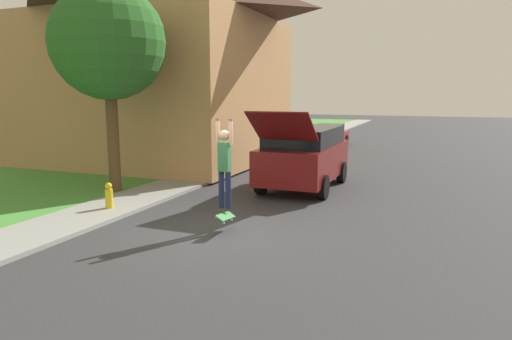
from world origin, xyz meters
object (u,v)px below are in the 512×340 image
Objects in this scene: car_down_street at (328,136)px; skateboarder at (225,162)px; skateboard at (226,216)px; fire_hydrant at (109,196)px; lawn_tree_near at (108,43)px; suv_parked at (304,155)px.

car_down_street is 2.01× the size of skateboarder.
fire_hydrant reaches higher than skateboard.
suv_parked is at bearing 29.54° from lawn_tree_near.
suv_parked reaches higher than fire_hydrant.
suv_parked is 5.33m from skateboarder.
car_down_street is 5.04× the size of skateboard.
skateboard is at bearing -92.82° from suv_parked.
lawn_tree_near reaches higher than suv_parked.
lawn_tree_near is at bearing 124.68° from fire_hydrant.
car_down_street is 17.37m from fire_hydrant.
car_down_street is (-1.96, 12.33, -0.49)m from suv_parked.
car_down_street is at bearing 83.41° from fire_hydrant.
skateboarder is at bearing -5.94° from fire_hydrant.
skateboarder is at bearing -94.06° from suv_parked.
suv_parked reaches higher than skateboard.
lawn_tree_near reaches higher than fire_hydrant.
lawn_tree_near is 6.20m from skateboarder.
skateboarder is (4.91, -2.30, -3.01)m from lawn_tree_near.
skateboard is (-0.27, -5.50, -0.73)m from suv_parked.
skateboarder is at bearing -25.09° from lawn_tree_near.
lawn_tree_near is 4.77m from fire_hydrant.
skateboarder reaches higher than skateboard.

